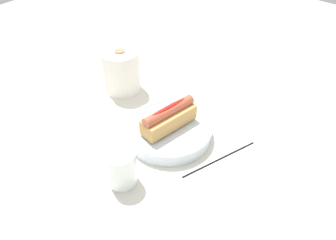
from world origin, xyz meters
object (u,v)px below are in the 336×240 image
at_px(serving_bowl, 168,131).
at_px(water_glass, 121,170).
at_px(paper_towel_roll, 122,71).
at_px(chopstick_near, 220,159).
at_px(hotdog_front, 168,118).

height_order(serving_bowl, water_glass, water_glass).
distance_m(serving_bowl, water_glass, 0.18).
xyz_separation_m(paper_towel_roll, chopstick_near, (-0.06, -0.40, -0.06)).
height_order(serving_bowl, hotdog_front, hotdog_front).
bearing_deg(paper_towel_roll, hotdog_front, -107.04).
distance_m(paper_towel_roll, chopstick_near, 0.41).
bearing_deg(hotdog_front, serving_bowl, 63.43).
relative_size(paper_towel_roll, chopstick_near, 0.61).
relative_size(water_glass, paper_towel_roll, 0.67).
bearing_deg(paper_towel_roll, chopstick_near, -98.06).
bearing_deg(water_glass, paper_towel_roll, 46.17).
distance_m(serving_bowl, hotdog_front, 0.05).
bearing_deg(chopstick_near, serving_bowl, 115.32).
bearing_deg(chopstick_near, water_glass, 164.66).
bearing_deg(chopstick_near, paper_towel_roll, 99.61).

